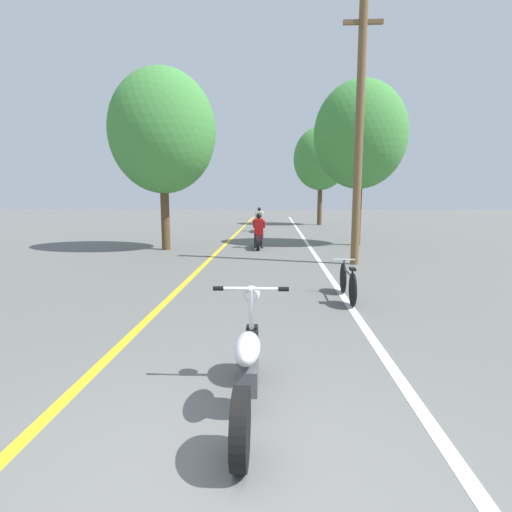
# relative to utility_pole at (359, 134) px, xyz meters

# --- Properties ---
(ground_plane) EXTENTS (120.00, 120.00, 0.00)m
(ground_plane) POSITION_rel_utility_pole_xyz_m (-2.80, -9.62, -3.79)
(ground_plane) COLOR #60605E
(lane_stripe_center) EXTENTS (0.14, 48.00, 0.01)m
(lane_stripe_center) POSITION_rel_utility_pole_xyz_m (-4.50, 3.51, -3.79)
(lane_stripe_center) COLOR yellow
(lane_stripe_center) RESTS_ON ground
(lane_stripe_edge) EXTENTS (0.14, 48.00, 0.01)m
(lane_stripe_edge) POSITION_rel_utility_pole_xyz_m (-1.00, 3.51, -3.79)
(lane_stripe_edge) COLOR white
(lane_stripe_edge) RESTS_ON ground
(utility_pole) EXTENTS (1.10, 0.24, 7.39)m
(utility_pole) POSITION_rel_utility_pole_xyz_m (0.00, 0.00, 0.00)
(utility_pole) COLOR brown
(utility_pole) RESTS_ON ground
(roadside_tree_right_near) EXTENTS (3.74, 3.37, 6.63)m
(roadside_tree_right_near) POSITION_rel_utility_pole_xyz_m (1.01, 4.80, 0.67)
(roadside_tree_right_near) COLOR #513A23
(roadside_tree_right_near) RESTS_ON ground
(roadside_tree_right_far) EXTENTS (3.79, 3.41, 6.81)m
(roadside_tree_right_far) POSITION_rel_utility_pole_xyz_m (0.77, 16.72, 0.82)
(roadside_tree_right_far) COLOR #513A23
(roadside_tree_right_far) RESTS_ON ground
(roadside_tree_left) EXTENTS (3.93, 3.54, 6.65)m
(roadside_tree_left) POSITION_rel_utility_pole_xyz_m (-6.57, 3.02, 0.59)
(roadside_tree_left) COLOR #513A23
(roadside_tree_left) RESTS_ON ground
(motorcycle_foreground) EXTENTS (0.79, 2.09, 1.09)m
(motorcycle_foreground) POSITION_rel_utility_pole_xyz_m (-2.65, -8.45, -3.36)
(motorcycle_foreground) COLOR black
(motorcycle_foreground) RESTS_ON ground
(motorcycle_rider_lead) EXTENTS (0.50, 1.93, 1.37)m
(motorcycle_rider_lead) POSITION_rel_utility_pole_xyz_m (-3.03, 3.59, -3.27)
(motorcycle_rider_lead) COLOR black
(motorcycle_rider_lead) RESTS_ON ground
(motorcycle_rider_far) EXTENTS (0.50, 2.15, 1.40)m
(motorcycle_rider_far) POSITION_rel_utility_pole_xyz_m (-3.31, 11.05, -3.26)
(motorcycle_rider_far) COLOR black
(motorcycle_rider_far) RESTS_ON ground
(bicycle_parked) EXTENTS (0.44, 1.68, 0.73)m
(bicycle_parked) POSITION_rel_utility_pole_xyz_m (-0.95, -4.19, -3.45)
(bicycle_parked) COLOR black
(bicycle_parked) RESTS_ON ground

